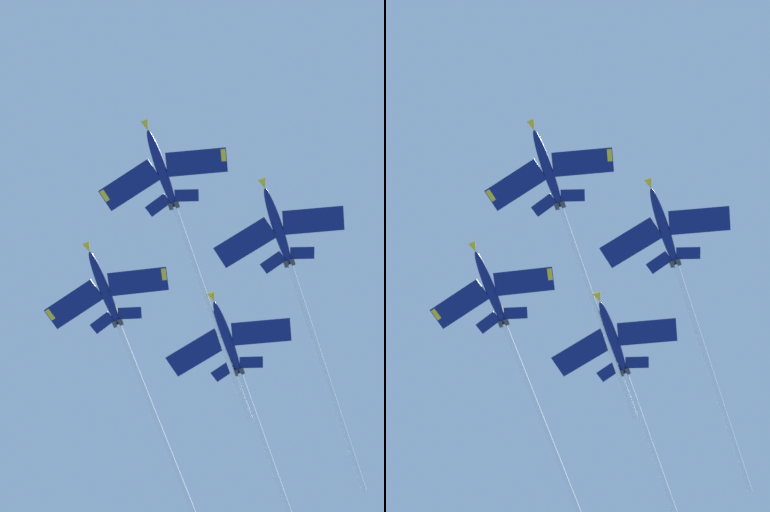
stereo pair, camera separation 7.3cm
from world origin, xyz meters
TOP-DOWN VIEW (x-y plane):
  - jet_lead at (11.32, 0.65)m, footprint 33.39×38.08m
  - jet_left_wing at (10.26, -19.80)m, footprint 35.83×40.98m
  - jet_right_wing at (32.40, -3.28)m, footprint 36.64×43.95m
  - jet_slot at (28.99, -23.05)m, footprint 34.70×39.98m

SIDE VIEW (x-z plane):
  - jet_slot at x=28.99m, z-range 115.63..124.52m
  - jet_right_wing at x=32.40m, z-range 116.24..126.77m
  - jet_left_wing at x=10.26m, z-range 117.02..126.47m
  - jet_lead at x=11.32m, z-range 120.11..129.80m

